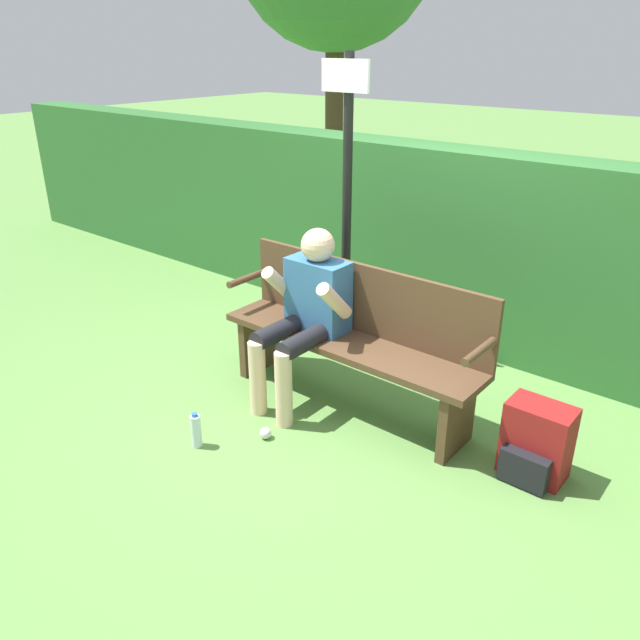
% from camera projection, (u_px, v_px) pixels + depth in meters
% --- Properties ---
extents(ground_plane, '(40.00, 40.00, 0.00)m').
position_uv_depth(ground_plane, '(346.00, 405.00, 4.25)').
color(ground_plane, '#5B8942').
extents(hedge_back, '(12.00, 0.42, 1.53)m').
position_uv_depth(hedge_back, '(456.00, 248.00, 4.94)').
color(hedge_back, '#2D662D').
rests_on(hedge_back, ground).
extents(park_bench, '(1.87, 0.40, 0.95)m').
position_uv_depth(park_bench, '(354.00, 335.00, 4.08)').
color(park_bench, '#513823').
rests_on(park_bench, ground).
extents(person_seated, '(0.55, 0.65, 1.18)m').
position_uv_depth(person_seated, '(306.00, 308.00, 4.08)').
color(person_seated, '#336699').
rests_on(person_seated, ground).
extents(backpack, '(0.36, 0.30, 0.45)m').
position_uv_depth(backpack, '(536.00, 443.00, 3.48)').
color(backpack, maroon).
rests_on(backpack, ground).
extents(water_bottle, '(0.07, 0.07, 0.23)m').
position_uv_depth(water_bottle, '(196.00, 431.00, 3.77)').
color(water_bottle, silver).
rests_on(water_bottle, ground).
extents(signpost, '(0.39, 0.09, 2.21)m').
position_uv_depth(signpost, '(346.00, 193.00, 4.54)').
color(signpost, black).
rests_on(signpost, ground).
extents(litter_crumple, '(0.07, 0.07, 0.07)m').
position_uv_depth(litter_crumple, '(266.00, 433.00, 3.87)').
color(litter_crumple, silver).
rests_on(litter_crumple, ground).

